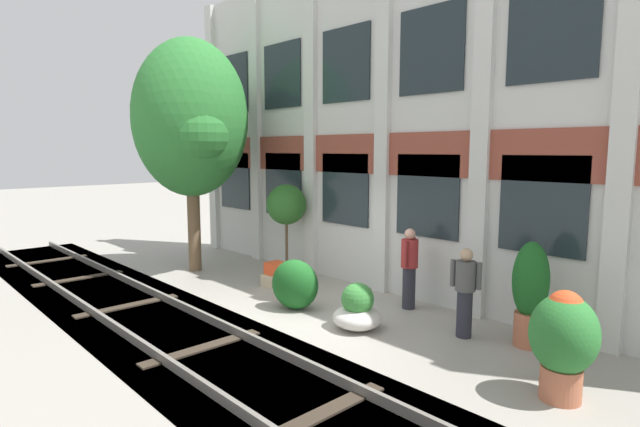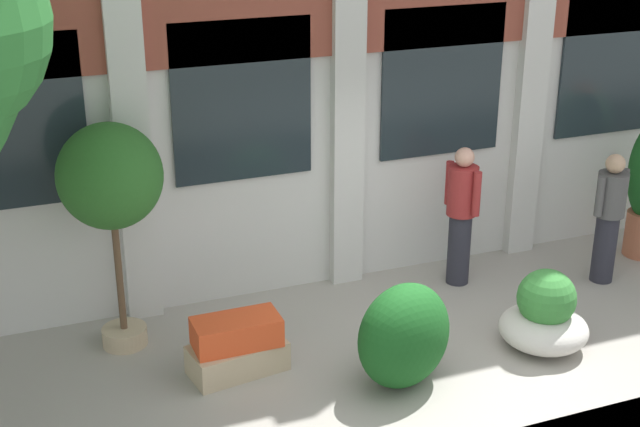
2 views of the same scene
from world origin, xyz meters
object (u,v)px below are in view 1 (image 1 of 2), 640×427
at_px(potted_plant_glazed_jar, 530,291).
at_px(potted_plant_terracotta_small, 286,207).
at_px(potted_plant_square_trough, 281,277).
at_px(resident_by_doorway, 465,290).
at_px(potted_plant_wide_bowl, 357,310).
at_px(resident_watching_tracks, 409,266).
at_px(potted_plant_fluted_column, 564,337).
at_px(broadleaf_tree, 191,122).
at_px(topiary_hedge, 295,284).

height_order(potted_plant_glazed_jar, potted_plant_terracotta_small, potted_plant_terracotta_small).
relative_size(potted_plant_square_trough, potted_plant_glazed_jar, 0.56).
bearing_deg(potted_plant_glazed_jar, resident_by_doorway, -155.93).
height_order(potted_plant_glazed_jar, potted_plant_wide_bowl, potted_plant_glazed_jar).
relative_size(potted_plant_glazed_jar, potted_plant_terracotta_small, 0.75).
height_order(potted_plant_wide_bowl, resident_watching_tracks, resident_watching_tracks).
xyz_separation_m(potted_plant_fluted_column, potted_plant_square_trough, (-6.53, 0.66, -0.56)).
relative_size(potted_plant_square_trough, potted_plant_wide_bowl, 1.09).
bearing_deg(broadleaf_tree, resident_by_doorway, 7.23).
xyz_separation_m(resident_by_doorway, resident_watching_tracks, (-1.59, 0.57, 0.05)).
bearing_deg(broadleaf_tree, potted_plant_terracotta_small, 36.19).
distance_m(potted_plant_fluted_column, resident_by_doorway, 2.26).
xyz_separation_m(potted_plant_fluted_column, potted_plant_terracotta_small, (-7.45, 1.57, 0.91)).
height_order(potted_plant_fluted_column, resident_watching_tracks, resident_watching_tracks).
bearing_deg(resident_by_doorway, potted_plant_wide_bowl, -72.00).
relative_size(broadleaf_tree, potted_plant_glazed_jar, 3.47).
distance_m(broadleaf_tree, potted_plant_square_trough, 4.72).
distance_m(broadleaf_tree, potted_plant_wide_bowl, 6.95).
distance_m(potted_plant_glazed_jar, potted_plant_terracotta_small, 6.43).
height_order(potted_plant_terracotta_small, potted_plant_wide_bowl, potted_plant_terracotta_small).
xyz_separation_m(resident_by_doorway, topiary_hedge, (-3.14, -1.13, -0.32)).
distance_m(resident_by_doorway, topiary_hedge, 3.35).
bearing_deg(potted_plant_glazed_jar, broadleaf_tree, -170.79).
bearing_deg(resident_by_doorway, topiary_hedge, -86.40).
distance_m(potted_plant_terracotta_small, potted_plant_wide_bowl, 4.46).
relative_size(potted_plant_wide_bowl, resident_watching_tracks, 0.55).
height_order(potted_plant_fluted_column, topiary_hedge, potted_plant_fluted_column).
xyz_separation_m(broadleaf_tree, potted_plant_glazed_jar, (8.41, 1.36, -2.98)).
relative_size(potted_plant_terracotta_small, resident_watching_tracks, 1.42).
relative_size(resident_by_doorway, topiary_hedge, 1.53).
bearing_deg(resident_by_doorway, resident_watching_tracks, -125.83).
height_order(potted_plant_fluted_column, potted_plant_glazed_jar, potted_plant_glazed_jar).
distance_m(resident_watching_tracks, topiary_hedge, 2.33).
height_order(potted_plant_square_trough, topiary_hedge, topiary_hedge).
xyz_separation_m(potted_plant_terracotta_small, potted_plant_wide_bowl, (3.92, -1.58, -1.41)).
distance_m(broadleaf_tree, potted_plant_terracotta_small, 3.32).
xyz_separation_m(potted_plant_wide_bowl, resident_by_doorway, (1.52, 1.04, 0.49)).
bearing_deg(potted_plant_glazed_jar, potted_plant_fluted_column, -53.18).
bearing_deg(potted_plant_glazed_jar, resident_watching_tracks, 176.50).
xyz_separation_m(potted_plant_terracotta_small, topiary_hedge, (2.31, -1.67, -1.24)).
height_order(potted_plant_fluted_column, potted_plant_square_trough, potted_plant_fluted_column).
bearing_deg(potted_plant_square_trough, potted_plant_terracotta_small, 135.23).
height_order(potted_plant_glazed_jar, resident_watching_tracks, potted_plant_glazed_jar).
height_order(potted_plant_fluted_column, potted_plant_terracotta_small, potted_plant_terracotta_small).
xyz_separation_m(potted_plant_glazed_jar, resident_by_doorway, (-0.93, -0.41, -0.10)).
distance_m(potted_plant_square_trough, potted_plant_terracotta_small, 1.96).
bearing_deg(potted_plant_terracotta_small, resident_by_doorway, -5.67).
distance_m(potted_plant_wide_bowl, topiary_hedge, 1.63).
relative_size(potted_plant_glazed_jar, resident_watching_tracks, 1.06).
height_order(potted_plant_square_trough, potted_plant_terracotta_small, potted_plant_terracotta_small).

